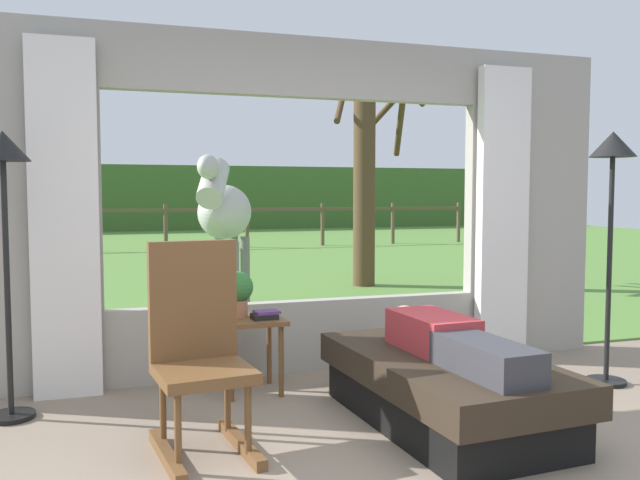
{
  "coord_description": "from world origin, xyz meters",
  "views": [
    {
      "loc": [
        -1.45,
        -2.63,
        1.38
      ],
      "look_at": [
        0.0,
        1.8,
        1.05
      ],
      "focal_mm": 37.4,
      "sensor_mm": 36.0,
      "label": 1
    }
  ],
  "objects": [
    {
      "name": "book_stack",
      "position": [
        -0.4,
        1.77,
        0.55
      ],
      "size": [
        0.19,
        0.16,
        0.05
      ],
      "color": "black",
      "rests_on": "side_table"
    },
    {
      "name": "distant_hill_ridge",
      "position": [
        0.0,
        23.0,
        1.2
      ],
      "size": [
        36.0,
        2.0,
        2.4
      ],
      "primitive_type": "cube",
      "color": "#3C612A",
      "rests_on": "ground_plane"
    },
    {
      "name": "back_wall_with_window",
      "position": [
        0.0,
        2.26,
        1.25
      ],
      "size": [
        5.2,
        0.12,
        2.55
      ],
      "color": "#9E998E",
      "rests_on": "ground_plane"
    },
    {
      "name": "side_table",
      "position": [
        -0.49,
        1.83,
        0.43
      ],
      "size": [
        0.44,
        0.44,
        0.52
      ],
      "color": "brown",
      "rests_on": "ground_plane"
    },
    {
      "name": "rocking_chair",
      "position": [
        -0.97,
        0.91,
        0.55
      ],
      "size": [
        0.54,
        0.73,
        1.12
      ],
      "rotation": [
        0.0,
        0.0,
        0.12
      ],
      "color": "brown",
      "rests_on": "ground_plane"
    },
    {
      "name": "horse",
      "position": [
        -0.18,
        4.64,
        1.16
      ],
      "size": [
        0.96,
        1.8,
        1.73
      ],
      "rotation": [
        0.0,
        0.0,
        2.8
      ],
      "color": "#B2B2AD",
      "rests_on": "outdoor_pasture_lawn"
    },
    {
      "name": "curtain_panel_right",
      "position": [
        1.69,
        2.12,
        1.2
      ],
      "size": [
        0.44,
        0.1,
        2.4
      ],
      "primitive_type": "cube",
      "color": "silver",
      "rests_on": "ground_plane"
    },
    {
      "name": "outdoor_pasture_lawn",
      "position": [
        0.0,
        13.16,
        0.01
      ],
      "size": [
        36.0,
        21.68,
        0.02
      ],
      "primitive_type": "cube",
      "color": "#568438",
      "rests_on": "ground_plane"
    },
    {
      "name": "recliner_sofa",
      "position": [
        0.46,
        0.83,
        0.22
      ],
      "size": [
        1.0,
        1.75,
        0.42
      ],
      "rotation": [
        0.0,
        0.0,
        0.06
      ],
      "color": "black",
      "rests_on": "ground_plane"
    },
    {
      "name": "potted_plant",
      "position": [
        -0.57,
        1.89,
        0.7
      ],
      "size": [
        0.22,
        0.22,
        0.32
      ],
      "color": "#9E6042",
      "rests_on": "side_table"
    },
    {
      "name": "pasture_fence_line",
      "position": [
        0.0,
        13.81,
        0.74
      ],
      "size": [
        16.1,
        0.1,
        1.1
      ],
      "color": "brown",
      "rests_on": "outdoor_pasture_lawn"
    },
    {
      "name": "floor_lamp_left",
      "position": [
        -2.01,
        1.75,
        1.41
      ],
      "size": [
        0.32,
        0.32,
        1.75
      ],
      "color": "black",
      "rests_on": "ground_plane"
    },
    {
      "name": "reclining_person",
      "position": [
        0.46,
        0.78,
        0.52
      ],
      "size": [
        0.38,
        1.44,
        0.22
      ],
      "rotation": [
        0.0,
        0.0,
        0.06
      ],
      "color": "#B23338",
      "rests_on": "recliner_sofa"
    },
    {
      "name": "floor_lamp_right",
      "position": [
        2.0,
        1.23,
        1.47
      ],
      "size": [
        0.32,
        0.32,
        1.81
      ],
      "color": "black",
      "rests_on": "ground_plane"
    },
    {
      "name": "curtain_panel_left",
      "position": [
        -1.69,
        2.12,
        1.2
      ],
      "size": [
        0.44,
        0.1,
        2.4
      ],
      "primitive_type": "cube",
      "color": "silver",
      "rests_on": "ground_plane"
    },
    {
      "name": "pasture_tree",
      "position": [
        2.23,
        6.42,
        1.66
      ],
      "size": [
        1.42,
        1.61,
        3.36
      ],
      "color": "#4C3823",
      "rests_on": "outdoor_pasture_lawn"
    }
  ]
}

